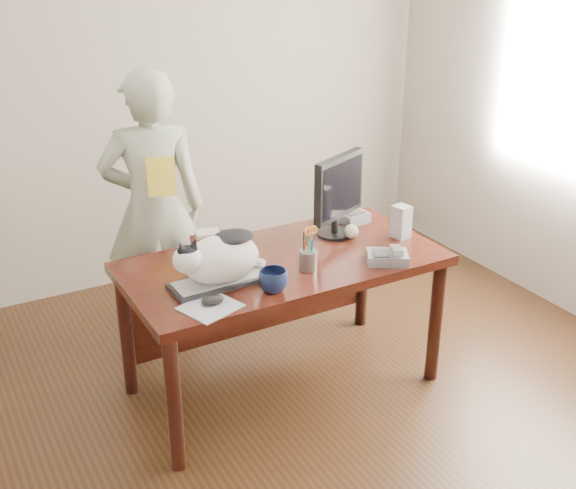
% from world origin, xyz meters
% --- Properties ---
extents(room, '(4.50, 4.50, 4.50)m').
position_xyz_m(room, '(0.00, 0.00, 1.35)').
color(room, black).
rests_on(room, ground).
extents(desk, '(1.60, 0.80, 0.75)m').
position_xyz_m(desk, '(0.00, 0.68, 0.60)').
color(desk, black).
rests_on(desk, ground).
extents(keyboard, '(0.50, 0.20, 0.03)m').
position_xyz_m(keyboard, '(-0.38, 0.50, 0.76)').
color(keyboard, black).
rests_on(keyboard, desk).
extents(cat, '(0.48, 0.26, 0.27)m').
position_xyz_m(cat, '(-0.40, 0.50, 0.89)').
color(cat, white).
rests_on(cat, keyboard).
extents(monitor, '(0.38, 0.26, 0.45)m').
position_xyz_m(monitor, '(0.40, 0.72, 1.00)').
color(monitor, black).
rests_on(monitor, desk).
extents(pen_cup, '(0.10, 0.09, 0.23)m').
position_xyz_m(pen_cup, '(0.05, 0.44, 0.81)').
color(pen_cup, gray).
rests_on(pen_cup, desk).
extents(mousepad, '(0.29, 0.28, 0.01)m').
position_xyz_m(mousepad, '(-0.52, 0.32, 0.75)').
color(mousepad, '#B2B9BF').
rests_on(mousepad, desk).
extents(mouse, '(0.12, 0.10, 0.04)m').
position_xyz_m(mouse, '(-0.50, 0.34, 0.77)').
color(mouse, black).
rests_on(mouse, mousepad).
extents(coffee_mug, '(0.19, 0.19, 0.11)m').
position_xyz_m(coffee_mug, '(-0.21, 0.32, 0.80)').
color(coffee_mug, black).
rests_on(coffee_mug, desk).
extents(phone, '(0.25, 0.23, 0.09)m').
position_xyz_m(phone, '(0.44, 0.32, 0.78)').
color(phone, slate).
rests_on(phone, desk).
extents(speaker, '(0.09, 0.10, 0.18)m').
position_xyz_m(speaker, '(0.69, 0.54, 0.84)').
color(speaker, '#A6A6A9').
rests_on(speaker, desk).
extents(baseball, '(0.08, 0.08, 0.08)m').
position_xyz_m(baseball, '(0.45, 0.66, 0.79)').
color(baseball, silver).
rests_on(baseball, desk).
extents(book_stack, '(0.23, 0.20, 0.07)m').
position_xyz_m(book_stack, '(-0.25, 0.95, 0.78)').
color(book_stack, '#4E1714').
rests_on(book_stack, desk).
extents(calculator, '(0.17, 0.22, 0.06)m').
position_xyz_m(calculator, '(0.59, 0.88, 0.78)').
color(calculator, slate).
rests_on(calculator, desk).
extents(person, '(0.67, 0.53, 1.61)m').
position_xyz_m(person, '(-0.37, 1.45, 0.81)').
color(person, beige).
rests_on(person, ground).
extents(held_book, '(0.17, 0.13, 0.21)m').
position_xyz_m(held_book, '(-0.37, 1.28, 1.05)').
color(held_book, yellow).
rests_on(held_book, person).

